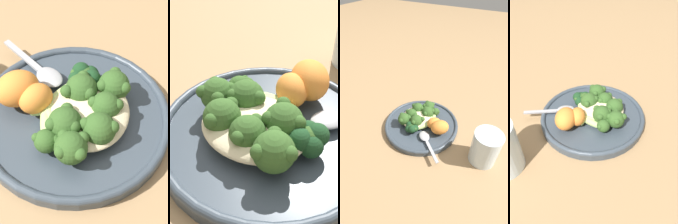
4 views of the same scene
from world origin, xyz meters
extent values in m
plane|color=#9E7A51|center=(0.00, 0.00, 0.00)|extent=(4.00, 4.00, 0.00)
cylinder|color=#38424C|center=(0.01, -0.01, 0.01)|extent=(0.26, 0.26, 0.02)
torus|color=#38424C|center=(0.01, -0.01, 0.02)|extent=(0.26, 0.26, 0.01)
ellipsoid|color=beige|center=(0.02, 0.01, 0.03)|extent=(0.12, 0.10, 0.02)
ellipsoid|color=#ADC675|center=(0.04, -0.04, 0.03)|extent=(0.07, 0.03, 0.02)
sphere|color=#335623|center=(0.07, -0.03, 0.04)|extent=(0.03, 0.03, 0.03)
sphere|color=#335623|center=(0.07, -0.02, 0.04)|extent=(0.01, 0.01, 0.01)
sphere|color=#335623|center=(0.07, -0.04, 0.04)|extent=(0.01, 0.01, 0.01)
ellipsoid|color=#ADC675|center=(0.04, -0.03, 0.03)|extent=(0.09, 0.07, 0.02)
sphere|color=#335623|center=(0.08, 0.00, 0.04)|extent=(0.04, 0.04, 0.04)
sphere|color=#335623|center=(0.09, 0.01, 0.05)|extent=(0.02, 0.02, 0.02)
sphere|color=#335623|center=(0.07, 0.01, 0.05)|extent=(0.02, 0.02, 0.02)
sphere|color=#335623|center=(0.07, -0.01, 0.05)|extent=(0.02, 0.02, 0.02)
sphere|color=#335623|center=(0.09, -0.01, 0.05)|extent=(0.02, 0.02, 0.02)
ellipsoid|color=#ADC675|center=(0.02, -0.03, 0.03)|extent=(0.06, 0.06, 0.02)
sphere|color=#335623|center=(0.05, -0.01, 0.04)|extent=(0.04, 0.04, 0.04)
sphere|color=#335623|center=(0.05, 0.00, 0.05)|extent=(0.02, 0.02, 0.02)
sphere|color=#335623|center=(0.03, -0.01, 0.05)|extent=(0.02, 0.02, 0.02)
sphere|color=#335623|center=(0.05, -0.03, 0.05)|extent=(0.02, 0.02, 0.02)
ellipsoid|color=#ADC675|center=(0.03, -0.01, 0.03)|extent=(0.05, 0.08, 0.01)
sphere|color=#335623|center=(0.05, 0.03, 0.04)|extent=(0.04, 0.04, 0.04)
sphere|color=#335623|center=(0.05, 0.05, 0.05)|extent=(0.02, 0.02, 0.02)
sphere|color=#335623|center=(0.05, 0.01, 0.05)|extent=(0.02, 0.02, 0.02)
ellipsoid|color=#ADC675|center=(0.01, -0.01, 0.03)|extent=(0.02, 0.09, 0.02)
sphere|color=#335623|center=(0.01, 0.03, 0.04)|extent=(0.04, 0.04, 0.04)
sphere|color=#335623|center=(0.01, 0.05, 0.05)|extent=(0.01, 0.01, 0.01)
sphere|color=#335623|center=(0.01, 0.02, 0.05)|extent=(0.01, 0.01, 0.01)
ellipsoid|color=#ADC675|center=(0.00, -0.01, 0.03)|extent=(0.06, 0.11, 0.02)
sphere|color=#335623|center=(-0.02, 0.04, 0.04)|extent=(0.04, 0.04, 0.04)
sphere|color=#335623|center=(-0.02, 0.06, 0.05)|extent=(0.02, 0.02, 0.02)
sphere|color=#335623|center=(-0.04, 0.04, 0.05)|extent=(0.02, 0.02, 0.02)
sphere|color=#335623|center=(-0.02, 0.03, 0.05)|extent=(0.02, 0.02, 0.02)
ellipsoid|color=#ADC675|center=(0.01, -0.03, 0.03)|extent=(0.05, 0.07, 0.01)
sphere|color=#335623|center=(-0.01, 0.00, 0.04)|extent=(0.04, 0.04, 0.04)
sphere|color=#335623|center=(0.00, 0.01, 0.05)|extent=(0.02, 0.02, 0.02)
sphere|color=#335623|center=(-0.03, 0.00, 0.05)|extent=(0.02, 0.02, 0.02)
sphere|color=#335623|center=(0.00, -0.02, 0.05)|extent=(0.02, 0.02, 0.02)
ellipsoid|color=#ADC675|center=(-0.01, -0.03, 0.03)|extent=(0.08, 0.06, 0.02)
sphere|color=#335623|center=(-0.04, 0.00, 0.04)|extent=(0.03, 0.03, 0.03)
sphere|color=#335623|center=(-0.04, 0.01, 0.04)|extent=(0.01, 0.01, 0.01)
sphere|color=#335623|center=(-0.04, -0.01, 0.04)|extent=(0.01, 0.01, 0.01)
ellipsoid|color=orange|center=(0.01, -0.06, 0.04)|extent=(0.06, 0.06, 0.04)
ellipsoid|color=orange|center=(0.00, -0.08, 0.05)|extent=(0.07, 0.08, 0.05)
sphere|color=#193D1E|center=(-0.03, 0.00, 0.03)|extent=(0.03, 0.03, 0.03)
sphere|color=#193D1E|center=(-0.04, 0.01, 0.04)|extent=(0.03, 0.03, 0.03)
sphere|color=#193D1E|center=(-0.05, 0.01, 0.03)|extent=(0.03, 0.03, 0.03)
sphere|color=#193D1E|center=(-0.05, -0.01, 0.04)|extent=(0.03, 0.03, 0.03)
sphere|color=#193D1E|center=(-0.04, -0.01, 0.03)|extent=(0.03, 0.03, 0.03)
cube|color=#A3A3A8|center=(-0.08, -0.10, 0.02)|extent=(0.06, 0.07, 0.00)
ellipsoid|color=#A3A3A8|center=(-0.04, -0.05, 0.03)|extent=(0.05, 0.05, 0.01)
cylinder|color=silver|center=(-0.01, -0.23, 0.05)|extent=(0.08, 0.08, 0.11)
camera|label=1|loc=(0.31, 0.05, 0.41)|focal=60.00mm
camera|label=2|loc=(-0.12, 0.22, 0.26)|focal=50.00mm
camera|label=3|loc=(-0.36, -0.23, 0.46)|focal=28.00mm
camera|label=4|loc=(0.30, -0.29, 0.38)|focal=35.00mm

